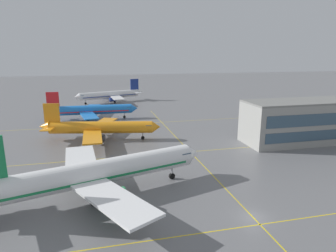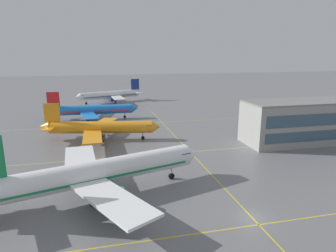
# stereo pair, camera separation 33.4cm
# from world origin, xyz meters

# --- Properties ---
(ground_plane) EXTENTS (600.00, 600.00, 0.00)m
(ground_plane) POSITION_xyz_m (0.00, 0.00, 0.00)
(ground_plane) COLOR slate
(airliner_front_gate) EXTENTS (40.36, 34.44, 12.77)m
(airliner_front_gate) POSITION_xyz_m (-22.45, 12.23, 4.36)
(airliner_front_gate) COLOR white
(airliner_front_gate) RESTS_ON ground
(airliner_second_row) EXTENTS (33.62, 28.56, 10.51)m
(airliner_second_row) POSITION_xyz_m (-21.56, 47.00, 3.59)
(airliner_second_row) COLOR orange
(airliner_second_row) RESTS_ON ground
(airliner_third_row) EXTENTS (33.74, 29.14, 10.51)m
(airliner_third_row) POSITION_xyz_m (-24.22, 74.54, 3.59)
(airliner_third_row) COLOR blue
(airliner_third_row) RESTS_ON ground
(airliner_far_left_stand) EXTENTS (34.11, 29.15, 10.85)m
(airliner_far_left_stand) POSITION_xyz_m (-15.40, 112.92, 3.71)
(airliner_far_left_stand) COLOR white
(airliner_far_left_stand) RESTS_ON ground
(taxiway_markings) EXTENTS (166.74, 109.39, 0.01)m
(taxiway_markings) POSITION_xyz_m (0.00, 31.15, 0.00)
(taxiway_markings) COLOR yellow
(taxiway_markings) RESTS_ON ground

